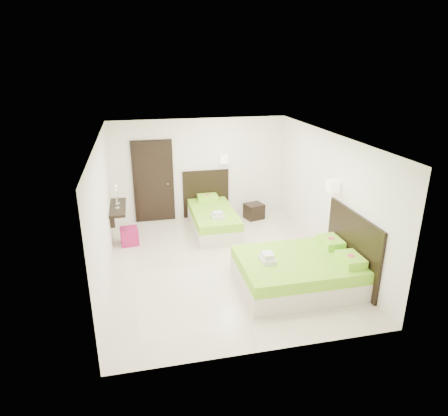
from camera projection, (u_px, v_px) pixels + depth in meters
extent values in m
plane|color=beige|center=(222.00, 263.00, 8.26)|extent=(5.50, 5.50, 0.00)
cube|color=beige|center=(213.00, 224.00, 9.82)|extent=(1.01, 2.03, 0.32)
cube|color=#6FBF1E|center=(213.00, 214.00, 9.73)|extent=(1.00, 2.01, 0.20)
cube|color=black|center=(206.00, 194.00, 10.56)|extent=(1.22, 0.05, 1.27)
cube|color=#95E92A|center=(208.00, 197.00, 10.37)|extent=(0.51, 0.34, 0.14)
cylinder|color=#EF385E|center=(207.00, 195.00, 10.34)|extent=(0.12, 0.12, 0.00)
cube|color=silver|center=(218.00, 217.00, 9.17)|extent=(0.30, 0.22, 0.08)
cube|color=silver|center=(218.00, 213.00, 9.14)|extent=(0.23, 0.17, 0.08)
cube|color=beige|center=(224.00, 159.00, 10.19)|extent=(0.18, 0.18, 0.20)
cylinder|color=#2D2116|center=(223.00, 159.00, 10.27)|extent=(0.03, 0.16, 0.03)
cube|color=beige|center=(297.00, 277.00, 7.38)|extent=(2.17, 1.63, 0.35)
cube|color=#6FBF1E|center=(298.00, 264.00, 7.28)|extent=(2.15, 1.61, 0.22)
cube|color=black|center=(352.00, 247.00, 7.42)|extent=(0.05, 1.84, 1.35)
cube|color=#95E92A|center=(351.00, 260.00, 7.03)|extent=(0.37, 0.54, 0.15)
cylinder|color=#EF385E|center=(351.00, 256.00, 7.01)|extent=(0.13, 0.13, 0.00)
cube|color=#95E92A|center=(331.00, 242.00, 7.73)|extent=(0.37, 0.54, 0.15)
cylinder|color=#EF385E|center=(331.00, 238.00, 7.70)|extent=(0.13, 0.13, 0.00)
cube|color=silver|center=(268.00, 260.00, 7.10)|extent=(0.24, 0.33, 0.09)
cube|color=silver|center=(268.00, 255.00, 7.07)|extent=(0.18, 0.24, 0.09)
cube|color=beige|center=(333.00, 186.00, 7.66)|extent=(0.20, 0.20, 0.22)
cylinder|color=#2D2116|center=(337.00, 185.00, 7.68)|extent=(0.16, 0.03, 0.03)
cube|color=black|center=(254.00, 211.00, 10.55)|extent=(0.54, 0.51, 0.40)
cube|color=#951349|center=(129.00, 236.00, 9.06)|extent=(0.42, 0.42, 0.39)
cube|color=black|center=(153.00, 182.00, 10.13)|extent=(1.02, 0.06, 2.14)
cube|color=black|center=(154.00, 182.00, 10.10)|extent=(0.88, 0.04, 2.06)
cylinder|color=silver|center=(168.00, 184.00, 10.16)|extent=(0.03, 0.10, 0.03)
cube|color=black|center=(118.00, 207.00, 9.02)|extent=(0.35, 1.20, 0.06)
cube|color=black|center=(112.00, 221.00, 8.63)|extent=(0.10, 0.04, 0.30)
cube|color=black|center=(114.00, 207.00, 9.46)|extent=(0.10, 0.04, 0.30)
cylinder|color=silver|center=(117.00, 208.00, 8.87)|extent=(0.10, 0.10, 0.02)
cylinder|color=silver|center=(117.00, 203.00, 8.82)|extent=(0.02, 0.02, 0.22)
cone|color=silver|center=(116.00, 197.00, 8.78)|extent=(0.07, 0.07, 0.04)
cylinder|color=white|center=(116.00, 193.00, 8.75)|extent=(0.02, 0.02, 0.15)
sphere|color=#FFB23F|center=(116.00, 190.00, 8.72)|extent=(0.02, 0.02, 0.02)
cylinder|color=silver|center=(118.00, 204.00, 9.14)|extent=(0.10, 0.10, 0.02)
cylinder|color=silver|center=(117.00, 199.00, 9.10)|extent=(0.02, 0.02, 0.22)
cone|color=silver|center=(117.00, 193.00, 9.05)|extent=(0.07, 0.07, 0.04)
cylinder|color=white|center=(116.00, 189.00, 9.02)|extent=(0.02, 0.02, 0.15)
sphere|color=#FFB23F|center=(116.00, 186.00, 8.99)|extent=(0.02, 0.02, 0.02)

